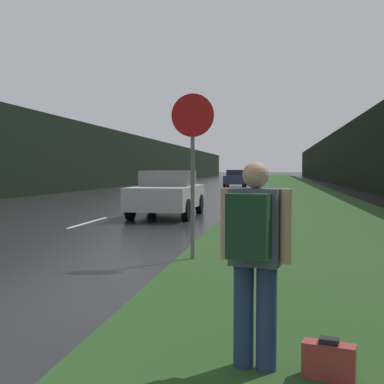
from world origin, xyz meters
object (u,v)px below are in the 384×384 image
(car_passing_far, at_px, (235,178))
(car_passing_near, at_px, (168,193))
(hitchhiker_with_backpack, at_px, (254,252))
(stop_sign, at_px, (193,156))
(suitcase, at_px, (329,362))

(car_passing_far, bearing_deg, car_passing_near, 90.00)
(car_passing_near, bearing_deg, car_passing_far, -90.00)
(hitchhiker_with_backpack, bearing_deg, stop_sign, 117.98)
(hitchhiker_with_backpack, bearing_deg, suitcase, 5.86)
(stop_sign, relative_size, car_passing_far, 0.62)
(hitchhiker_with_backpack, height_order, car_passing_near, hitchhiker_with_backpack)
(suitcase, height_order, car_passing_far, car_passing_far)
(stop_sign, relative_size, car_passing_near, 0.68)
(car_passing_far, bearing_deg, stop_sign, 93.57)
(stop_sign, distance_m, hitchhiker_with_backpack, 4.79)
(car_passing_near, bearing_deg, stop_sign, 106.00)
(hitchhiker_with_backpack, relative_size, car_passing_near, 0.39)
(stop_sign, height_order, car_passing_near, stop_sign)
(suitcase, bearing_deg, stop_sign, 124.06)
(car_passing_near, xyz_separation_m, car_passing_far, (0.00, 27.48, 0.01))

